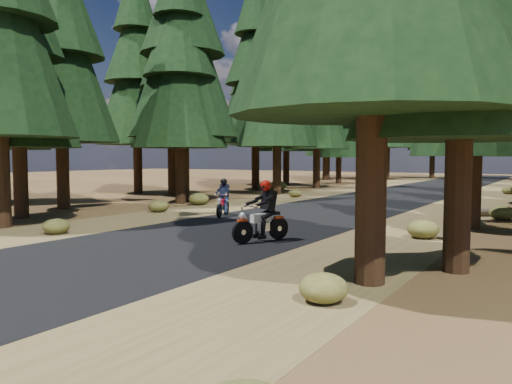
% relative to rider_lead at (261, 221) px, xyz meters
% --- Properties ---
extents(ground, '(120.00, 120.00, 0.00)m').
position_rel_rider_lead_xyz_m(ground, '(-1.77, 1.05, -0.54)').
color(ground, '#4C331B').
rests_on(ground, ground).
extents(road, '(6.00, 100.00, 0.01)m').
position_rel_rider_lead_xyz_m(road, '(-1.77, 6.05, -0.54)').
color(road, black).
rests_on(road, ground).
extents(shoulder_l, '(3.20, 100.00, 0.01)m').
position_rel_rider_lead_xyz_m(shoulder_l, '(-6.37, 6.05, -0.54)').
color(shoulder_l, brown).
rests_on(shoulder_l, ground).
extents(shoulder_r, '(3.20, 100.00, 0.01)m').
position_rel_rider_lead_xyz_m(shoulder_r, '(2.83, 6.05, -0.54)').
color(shoulder_r, brown).
rests_on(shoulder_r, ground).
extents(pine_forest, '(34.59, 55.08, 16.32)m').
position_rel_rider_lead_xyz_m(pine_forest, '(-1.79, 22.09, 7.35)').
color(pine_forest, black).
rests_on(pine_forest, ground).
extents(understory_shrubs, '(16.66, 31.30, 0.67)m').
position_rel_rider_lead_xyz_m(understory_shrubs, '(-0.99, 8.53, -0.27)').
color(understory_shrubs, '#474C1E').
rests_on(understory_shrubs, ground).
extents(rider_lead, '(1.17, 1.88, 1.61)m').
position_rel_rider_lead_xyz_m(rider_lead, '(0.00, 0.00, 0.00)').
color(rider_lead, silver).
rests_on(rider_lead, road).
extents(rider_follow, '(1.01, 1.66, 1.42)m').
position_rel_rider_lead_xyz_m(rider_follow, '(-4.17, 4.02, -0.06)').
color(rider_follow, maroon).
rests_on(rider_follow, road).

